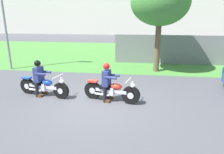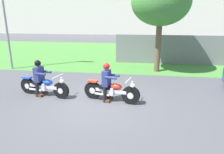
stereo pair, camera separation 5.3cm
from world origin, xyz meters
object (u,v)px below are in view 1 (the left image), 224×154
Objects in this scene: motorcycle_follow at (44,86)px; rider_follow at (39,75)px; rider_lead at (107,79)px; tree_roadside at (160,2)px; motorcycle_lead at (111,91)px.

rider_follow reaches higher than motorcycle_follow.
rider_lead is 5.58m from tree_roadside.
tree_roadside is (4.69, 4.22, 2.79)m from rider_follow.
motorcycle_lead is 2.64m from motorcycle_follow.
rider_lead is at bearing 9.64° from motorcycle_follow.
rider_follow reaches higher than motorcycle_lead.
tree_roadside reaches higher than rider_follow.
rider_follow is at bearing -171.02° from rider_lead.
motorcycle_lead is at bearing 8.39° from rider_follow.
rider_lead is at bearing 179.18° from motorcycle_lead.
motorcycle_follow is at bearing -0.86° from rider_follow.
motorcycle_lead is 5.78m from tree_roadside.
motorcycle_follow is at bearing -136.78° from tree_roadside.
tree_roadside is at bearing 54.47° from rider_follow.
motorcycle_follow is (-2.47, 0.12, -0.44)m from rider_lead.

